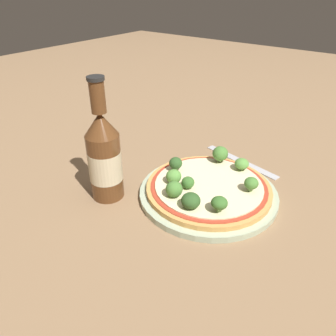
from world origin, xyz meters
The scene contains 14 objects.
ground_plane centered at (0.00, 0.00, 0.00)m, with size 3.00×3.00×0.00m, color #846647.
plate centered at (-0.01, 0.00, 0.01)m, with size 0.26×0.26×0.01m.
pizza centered at (-0.01, 0.00, 0.02)m, with size 0.24×0.24×0.01m.
broccoli_floret_0 centered at (0.08, 0.03, 0.05)m, with size 0.03×0.03×0.04m.
broccoli_floret_1 centered at (-0.07, -0.06, 0.04)m, with size 0.03×0.03×0.03m.
broccoli_floret_2 centered at (0.02, -0.07, 0.04)m, with size 0.03×0.03×0.03m.
broccoli_floret_3 centered at (-0.05, 0.06, 0.04)m, with size 0.03×0.03×0.03m.
broccoli_floret_4 centered at (-0.09, -0.01, 0.04)m, with size 0.03×0.03×0.03m.
broccoli_floret_5 centered at (-0.05, 0.02, 0.04)m, with size 0.02×0.02×0.02m.
broccoli_floret_6 centered at (-0.08, 0.03, 0.04)m, with size 0.03×0.03×0.03m.
broccoli_floret_7 centered at (-0.01, 0.08, 0.04)m, with size 0.03×0.03×0.03m.
broccoli_floret_8 centered at (0.07, -0.02, 0.04)m, with size 0.03×0.03×0.02m.
beer_bottle centered at (-0.13, 0.15, 0.09)m, with size 0.06×0.06×0.23m.
fork centered at (0.15, 0.01, 0.00)m, with size 0.06×0.19×0.00m.
Camera 1 is at (-0.47, -0.25, 0.37)m, focal length 35.00 mm.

